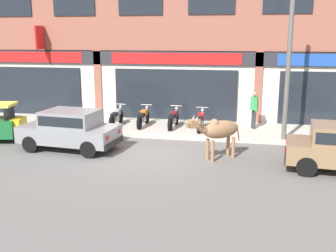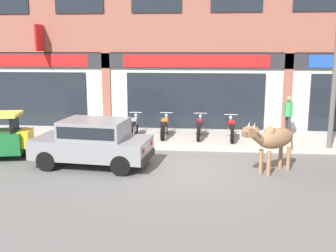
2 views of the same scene
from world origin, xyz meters
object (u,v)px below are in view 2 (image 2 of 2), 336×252
(car_0, at_px, (93,140))
(motorcycle_3, at_px, (231,129))
(pedestrian, at_px, (288,112))
(auto_rickshaw, at_px, (0,139))
(motorcycle_1, at_px, (164,127))
(cow, at_px, (274,139))
(motorcycle_0, at_px, (133,127))
(motorcycle_2, at_px, (199,128))

(car_0, bearing_deg, motorcycle_3, 37.36)
(pedestrian, bearing_deg, auto_rickshaw, -160.65)
(motorcycle_1, bearing_deg, car_0, -116.94)
(auto_rickshaw, relative_size, pedestrian, 1.32)
(cow, bearing_deg, auto_rickshaw, 175.57)
(motorcycle_3, bearing_deg, motorcycle_1, 175.18)
(motorcycle_0, relative_size, motorcycle_1, 1.00)
(car_0, distance_m, auto_rickshaw, 3.34)
(cow, bearing_deg, pedestrian, 73.48)
(car_0, height_order, pedestrian, pedestrian)
(cow, height_order, motorcycle_0, cow)
(cow, height_order, motorcycle_2, cow)
(auto_rickshaw, distance_m, pedestrian, 10.49)
(auto_rickshaw, bearing_deg, cow, -4.43)
(car_0, relative_size, motorcycle_0, 2.06)
(cow, relative_size, motorcycle_3, 0.97)
(motorcycle_1, relative_size, motorcycle_3, 1.00)
(cow, xyz_separation_m, motorcycle_1, (-3.55, 3.68, -0.45))
(car_0, bearing_deg, cow, -1.34)
(cow, height_order, auto_rickshaw, cow)
(car_0, xyz_separation_m, pedestrian, (6.59, 4.02, 0.34))
(motorcycle_0, height_order, pedestrian, pedestrian)
(cow, xyz_separation_m, car_0, (-5.36, 0.13, -0.19))
(motorcycle_0, relative_size, motorcycle_3, 1.00)
(car_0, bearing_deg, pedestrian, 31.36)
(motorcycle_1, xyz_separation_m, motorcycle_2, (1.36, -0.02, 0.00))
(motorcycle_3, xyz_separation_m, pedestrian, (2.21, 0.67, 0.60))
(car_0, xyz_separation_m, motorcycle_1, (1.81, 3.56, -0.26))
(car_0, distance_m, motorcycle_3, 5.51)
(cow, xyz_separation_m, motorcycle_2, (-2.20, 3.67, -0.45))
(motorcycle_2, bearing_deg, motorcycle_1, 179.25)
(cow, xyz_separation_m, motorcycle_0, (-4.77, 3.62, -0.45))
(motorcycle_1, height_order, pedestrian, pedestrian)
(auto_rickshaw, xyz_separation_m, motorcycle_2, (6.46, 3.00, -0.11))
(car_0, xyz_separation_m, motorcycle_0, (0.59, 3.49, -0.26))
(motorcycle_1, distance_m, pedestrian, 4.84)
(motorcycle_0, bearing_deg, pedestrian, 5.01)
(motorcycle_1, bearing_deg, motorcycle_0, -176.78)
(motorcycle_0, xyz_separation_m, pedestrian, (6.00, 0.53, 0.60))
(car_0, bearing_deg, auto_rickshaw, 170.59)
(car_0, relative_size, auto_rickshaw, 1.76)
(cow, bearing_deg, motorcycle_0, 142.86)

